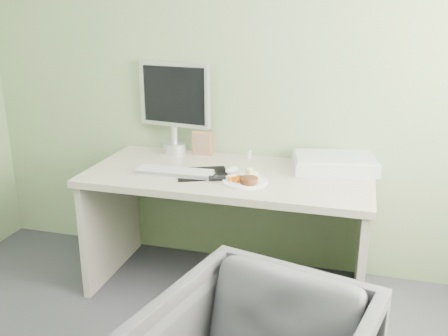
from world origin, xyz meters
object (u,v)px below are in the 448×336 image
(scanner, at_px, (334,164))
(monitor, at_px, (174,102))
(plate, at_px, (245,182))
(desk, at_px, (228,202))

(scanner, bearing_deg, monitor, 162.39)
(monitor, bearing_deg, plate, -30.75)
(desk, xyz_separation_m, plate, (0.13, -0.14, 0.19))
(plate, relative_size, monitor, 0.42)
(scanner, distance_m, monitor, 1.05)
(plate, bearing_deg, desk, 132.27)
(desk, relative_size, monitor, 2.79)
(plate, height_order, monitor, monitor)
(plate, height_order, scanner, scanner)
(desk, height_order, plate, plate)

